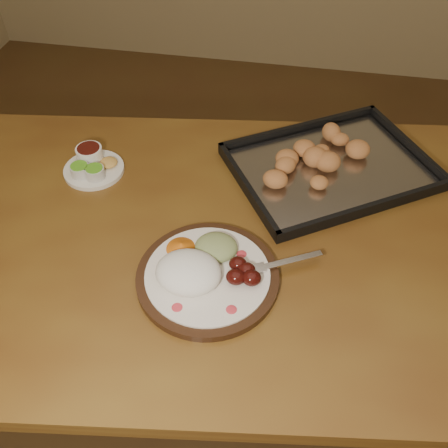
# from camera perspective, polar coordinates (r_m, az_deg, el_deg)

# --- Properties ---
(ground) EXTENTS (4.00, 4.00, 0.00)m
(ground) POSITION_cam_1_polar(r_m,az_deg,el_deg) (1.85, 4.61, -13.41)
(ground) COLOR #4F3A1B
(ground) RESTS_ON ground
(dining_table) EXTENTS (1.61, 1.10, 0.75)m
(dining_table) POSITION_cam_1_polar(r_m,az_deg,el_deg) (1.22, -2.54, -4.10)
(dining_table) COLOR brown
(dining_table) RESTS_ON ground
(dinner_plate) EXTENTS (0.38, 0.30, 0.07)m
(dinner_plate) POSITION_cam_1_polar(r_m,az_deg,el_deg) (1.04, -2.29, -5.49)
(dinner_plate) COLOR black
(dinner_plate) RESTS_ON dining_table
(condiment_saucer) EXTENTS (0.15, 0.15, 0.05)m
(condiment_saucer) POSITION_cam_1_polar(r_m,az_deg,el_deg) (1.33, -14.84, 6.54)
(condiment_saucer) COLOR white
(condiment_saucer) RESTS_ON dining_table
(baking_tray) EXTENTS (0.60, 0.56, 0.05)m
(baking_tray) POSITION_cam_1_polar(r_m,az_deg,el_deg) (1.32, 12.07, 6.50)
(baking_tray) COLOR black
(baking_tray) RESTS_ON dining_table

